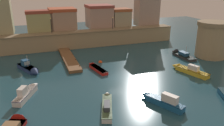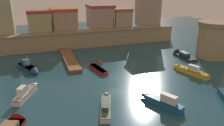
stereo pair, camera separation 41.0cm
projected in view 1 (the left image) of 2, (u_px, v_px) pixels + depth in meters
ground_plane at (117, 78)px, 36.51m from camera, size 114.06×114.06×0.00m
quay_wall at (86, 39)px, 54.15m from camera, size 45.37×3.55×3.85m
old_town_backdrop at (78, 15)px, 55.75m from camera, size 42.13×6.14×9.57m
fortress_tower at (212, 39)px, 45.85m from camera, size 6.52×6.52×7.34m
pier_dock at (69, 59)px, 44.86m from camera, size 2.33×14.77×0.70m
quay_lamp_0 at (51, 23)px, 50.19m from camera, size 0.32×0.32×3.49m
quay_lamp_1 at (113, 21)px, 55.02m from camera, size 0.32×0.32×2.95m
moored_boat_0 at (107, 104)px, 27.67m from camera, size 3.35×7.03×1.48m
moored_boat_1 at (180, 54)px, 47.41m from camera, size 2.03×7.03×3.17m
moored_boat_2 at (96, 68)px, 40.07m from camera, size 2.38×6.47×1.10m
moored_boat_4 at (29, 68)px, 39.07m from camera, size 4.13×6.49×3.13m
moored_boat_5 at (188, 70)px, 38.50m from camera, size 3.33×7.33×2.28m
moored_boat_6 at (161, 100)px, 28.22m from camera, size 3.76×6.34×1.93m
moored_boat_7 at (15, 126)px, 23.69m from camera, size 3.69×5.50×1.80m
moored_boat_8 at (27, 92)px, 30.48m from camera, size 3.80×6.37×2.01m
mooring_buoy_0 at (100, 62)px, 43.65m from camera, size 0.75×0.75×0.75m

